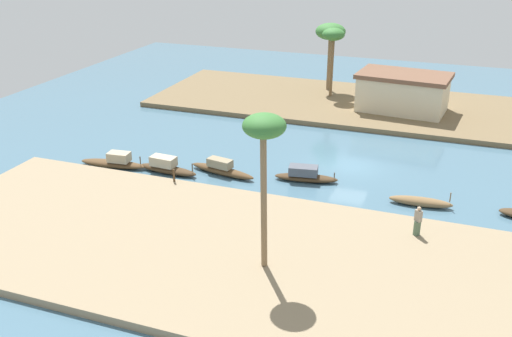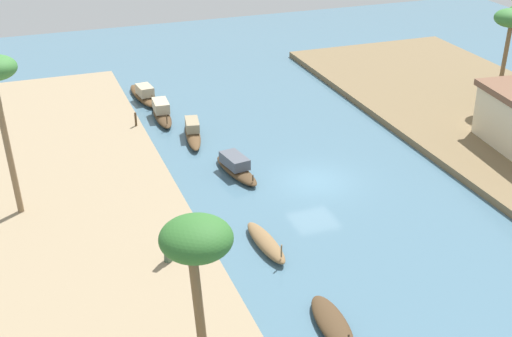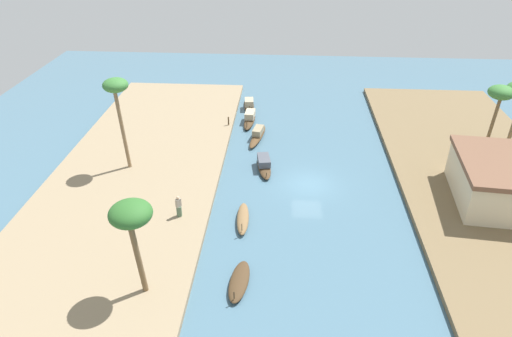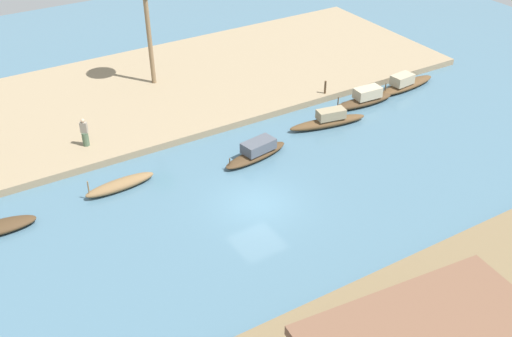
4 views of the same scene
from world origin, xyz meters
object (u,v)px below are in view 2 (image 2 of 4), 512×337
object	(u,v)px
mooring_post	(136,119)
palm_tree_left_far	(196,244)
sampan_open_hull	(193,132)
sampan_upstream_small	(143,94)
sampan_downstream_large	(266,242)
sampan_midstream	(332,323)
person_on_near_bank	(168,247)
palm_tree_right_short	(510,22)
sampan_with_red_awning	(236,167)
sampan_near_left_bank	(162,112)

from	to	relation	value
mooring_post	palm_tree_left_far	xyz separation A→B (m)	(23.09, -2.32, 4.88)
sampan_open_hull	sampan_upstream_small	xyz separation A→B (m)	(-7.70, -1.47, -0.00)
sampan_downstream_large	palm_tree_left_far	world-z (taller)	palm_tree_left_far
sampan_midstream	sampan_upstream_small	bearing A→B (deg)	-171.85
sampan_open_hull	mooring_post	size ratio (longest dim) A/B	5.85
person_on_near_bank	palm_tree_right_short	distance (m)	28.09
sampan_open_hull	palm_tree_right_short	bearing A→B (deg)	93.25
sampan_downstream_large	palm_tree_right_short	xyz separation A→B (m)	(-10.71, 20.78, 5.88)
sampan_with_red_awning	person_on_near_bank	bearing A→B (deg)	-45.31
palm_tree_left_far	palm_tree_right_short	xyz separation A→B (m)	(-18.28, 25.99, 0.40)
sampan_midstream	mooring_post	distance (m)	22.10
sampan_downstream_large	sampan_midstream	bearing A→B (deg)	0.10
sampan_with_red_awning	sampan_near_left_bank	bearing A→B (deg)	-177.52
palm_tree_right_short	sampan_near_left_bank	bearing A→B (deg)	-106.69
sampan_with_red_awning	person_on_near_bank	distance (m)	9.81
sampan_near_left_bank	sampan_downstream_large	xyz separation A→B (m)	(17.20, 0.86, -0.17)
sampan_open_hull	sampan_upstream_small	world-z (taller)	sampan_upstream_small
sampan_midstream	sampan_near_left_bank	distance (m)	23.56
sampan_open_hull	sampan_downstream_large	bearing A→B (deg)	9.91
sampan_near_left_bank	person_on_near_bank	world-z (taller)	person_on_near_bank
mooring_post	sampan_open_hull	bearing A→B (deg)	56.54
sampan_midstream	sampan_downstream_large	world-z (taller)	sampan_downstream_large
sampan_upstream_small	sampan_open_hull	bearing A→B (deg)	5.12
person_on_near_bank	sampan_open_hull	bearing A→B (deg)	-161.27
sampan_near_left_bank	sampan_with_red_awning	world-z (taller)	sampan_near_left_bank
mooring_post	palm_tree_right_short	size ratio (longest dim) A/B	0.13
sampan_open_hull	sampan_near_left_bank	bearing A→B (deg)	-152.94
person_on_near_bank	palm_tree_left_far	bearing A→B (deg)	33.54
person_on_near_bank	palm_tree_right_short	xyz separation A→B (m)	(-10.91, 25.39, 5.02)
sampan_with_red_awning	palm_tree_left_far	distance (m)	17.39
sampan_midstream	palm_tree_left_far	bearing A→B (deg)	-72.65
sampan_downstream_large	palm_tree_right_short	size ratio (longest dim) A/B	0.59
sampan_open_hull	palm_tree_left_far	world-z (taller)	palm_tree_left_far
sampan_downstream_large	sampan_open_hull	xyz separation A→B (m)	(-13.46, 0.23, 0.13)
sampan_upstream_small	mooring_post	distance (m)	5.90
sampan_upstream_small	mooring_post	size ratio (longest dim) A/B	5.72
sampan_with_red_awning	sampan_upstream_small	xyz separation A→B (m)	(-13.44, -2.38, -0.02)
sampan_upstream_small	palm_tree_left_far	xyz separation A→B (m)	(28.73, -3.96, 5.36)
mooring_post	sampan_downstream_large	bearing A→B (deg)	10.55
sampan_midstream	person_on_near_bank	world-z (taller)	person_on_near_bank
person_on_near_bank	palm_tree_left_far	xyz separation A→B (m)	(7.37, -0.60, 4.62)
sampan_open_hull	sampan_midstream	bearing A→B (deg)	11.26
mooring_post	sampan_near_left_bank	bearing A→B (deg)	129.60
sampan_midstream	sampan_with_red_awning	size ratio (longest dim) A/B	0.84
sampan_open_hull	palm_tree_right_short	distance (m)	21.52
sampan_downstream_large	person_on_near_bank	size ratio (longest dim) A/B	2.29
sampan_midstream	sampan_with_red_awning	world-z (taller)	sampan_with_red_awning
sampan_downstream_large	sampan_with_red_awning	world-z (taller)	sampan_downstream_large
palm_tree_left_far	mooring_post	bearing A→B (deg)	174.26
sampan_upstream_small	sampan_with_red_awning	bearing A→B (deg)	4.32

